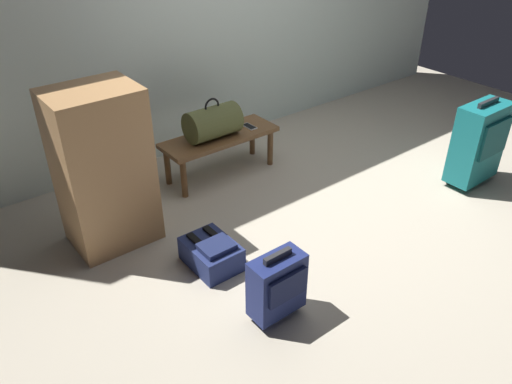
# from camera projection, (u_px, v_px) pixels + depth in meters

# --- Properties ---
(ground_plane) EXTENTS (6.60, 6.60, 0.00)m
(ground_plane) POSITION_uv_depth(u_px,v_px,m) (344.00, 199.00, 3.98)
(ground_plane) COLOR #B2A893
(bench) EXTENTS (1.00, 0.36, 0.36)m
(bench) POSITION_uv_depth(u_px,v_px,m) (220.00, 141.00, 4.17)
(bench) COLOR brown
(bench) RESTS_ON ground
(duffel_bag_olive) EXTENTS (0.44, 0.26, 0.34)m
(duffel_bag_olive) POSITION_uv_depth(u_px,v_px,m) (213.00, 122.00, 4.04)
(duffel_bag_olive) COLOR #51562D
(duffel_bag_olive) RESTS_ON bench
(cell_phone) EXTENTS (0.07, 0.14, 0.01)m
(cell_phone) POSITION_uv_depth(u_px,v_px,m) (249.00, 126.00, 4.27)
(cell_phone) COLOR silver
(cell_phone) RESTS_ON bench
(suitcase_upright_teal) EXTENTS (0.45, 0.25, 0.73)m
(suitcase_upright_teal) POSITION_uv_depth(u_px,v_px,m) (479.00, 142.00, 4.00)
(suitcase_upright_teal) COLOR #14666B
(suitcase_upright_teal) RESTS_ON ground
(suitcase_small_navy) EXTENTS (0.32, 0.18, 0.46)m
(suitcase_small_navy) POSITION_uv_depth(u_px,v_px,m) (277.00, 285.00, 2.78)
(suitcase_small_navy) COLOR navy
(suitcase_small_navy) RESTS_ON ground
(backpack_navy) EXTENTS (0.28, 0.38, 0.21)m
(backpack_navy) POSITION_uv_depth(u_px,v_px,m) (212.00, 253.00, 3.25)
(backpack_navy) COLOR navy
(backpack_navy) RESTS_ON ground
(side_cabinet) EXTENTS (0.56, 0.44, 1.10)m
(side_cabinet) POSITION_uv_depth(u_px,v_px,m) (103.00, 169.00, 3.26)
(side_cabinet) COLOR #A87A4C
(side_cabinet) RESTS_ON ground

